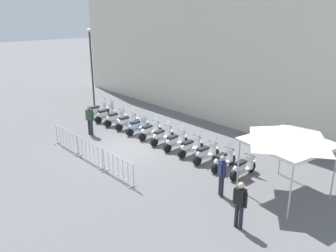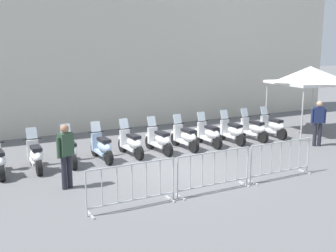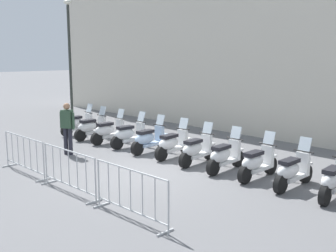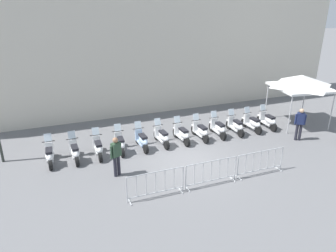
{
  "view_description": "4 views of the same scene",
  "coord_description": "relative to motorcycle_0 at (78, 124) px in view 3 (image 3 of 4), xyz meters",
  "views": [
    {
      "loc": [
        15.49,
        -7.76,
        7.3
      ],
      "look_at": [
        0.94,
        1.87,
        1.23
      ],
      "focal_mm": 38.21,
      "sensor_mm": 36.0,
      "label": 1
    },
    {
      "loc": [
        -4.01,
        -11.13,
        3.65
      ],
      "look_at": [
        0.35,
        1.34,
        1.07
      ],
      "focal_mm": 42.46,
      "sensor_mm": 36.0,
      "label": 2
    },
    {
      "loc": [
        9.68,
        -6.01,
        3.43
      ],
      "look_at": [
        -0.13,
        1.11,
        1.22
      ],
      "focal_mm": 44.62,
      "sensor_mm": 36.0,
      "label": 3
    },
    {
      "loc": [
        -3.55,
        -12.51,
        6.88
      ],
      "look_at": [
        -0.58,
        1.51,
        1.12
      ],
      "focal_mm": 33.96,
      "sensor_mm": 36.0,
      "label": 4
    }
  ],
  "objects": [
    {
      "name": "ground_plane",
      "position": [
        6.08,
        -0.87,
        -0.45
      ],
      "size": [
        120.0,
        120.0,
        0.0
      ],
      "primitive_type": "plane",
      "color": "slate"
    },
    {
      "name": "building_facade",
      "position": [
        4.81,
        6.86,
        4.73
      ],
      "size": [
        28.02,
        6.89,
        10.37
      ],
      "primitive_type": "cube",
      "rotation": [
        0.0,
        0.0,
        0.16
      ],
      "color": "beige",
      "rests_on": "ground"
    },
    {
      "name": "motorcycle_0",
      "position": [
        0.0,
        0.0,
        0.0
      ],
      "size": [
        0.61,
        1.72,
        1.24
      ],
      "color": "black",
      "rests_on": "ground"
    },
    {
      "name": "motorcycle_1",
      "position": [
        1.07,
        0.09,
        0.0
      ],
      "size": [
        0.68,
        1.71,
        1.24
      ],
      "color": "black",
      "rests_on": "ground"
    },
    {
      "name": "motorcycle_2",
      "position": [
        2.11,
        0.29,
        0.0
      ],
      "size": [
        0.61,
        1.72,
        1.24
      ],
      "color": "black",
      "rests_on": "ground"
    },
    {
      "name": "motorcycle_3",
      "position": [
        3.14,
        0.56,
        0.0
      ],
      "size": [
        0.58,
        1.73,
        1.24
      ],
      "color": "black",
      "rests_on": "ground"
    },
    {
      "name": "motorcycle_4",
      "position": [
        4.21,
        0.7,
        0.0
      ],
      "size": [
        0.67,
        1.71,
        1.24
      ],
      "color": "black",
      "rests_on": "ground"
    },
    {
      "name": "motorcycle_5",
      "position": [
        5.25,
        0.92,
        0.0
      ],
      "size": [
        0.7,
        1.71,
        1.24
      ],
      "color": "black",
      "rests_on": "ground"
    },
    {
      "name": "motorcycle_6",
      "position": [
        6.31,
        1.04,
        0.0
      ],
      "size": [
        0.71,
        1.71,
        1.24
      ],
      "color": "black",
      "rests_on": "ground"
    },
    {
      "name": "motorcycle_7",
      "position": [
        7.36,
        1.2,
        0.0
      ],
      "size": [
        0.69,
        1.71,
        1.24
      ],
      "color": "black",
      "rests_on": "ground"
    },
    {
      "name": "motorcycle_8",
      "position": [
        8.4,
        1.4,
        0.0
      ],
      "size": [
        0.63,
        1.72,
        1.24
      ],
      "color": "black",
      "rests_on": "ground"
    },
    {
      "name": "motorcycle_9",
      "position": [
        9.46,
        1.53,
        0.0
      ],
      "size": [
        0.62,
        1.72,
        1.24
      ],
      "color": "black",
      "rests_on": "ground"
    },
    {
      "name": "motorcycle_10",
      "position": [
        10.52,
        1.7,
        0.0
      ],
      "size": [
        0.69,
        1.71,
        1.24
      ],
      "color": "black",
      "rests_on": "ground"
    },
    {
      "name": "barrier_segment_0",
      "position": [
        4.16,
        -3.47,
        0.07
      ],
      "size": [
        2.2,
        0.77,
        1.07
      ],
      "color": "#B2B5B7",
      "rests_on": "ground"
    },
    {
      "name": "barrier_segment_1",
      "position": [
        6.44,
        -3.1,
        0.07
      ],
      "size": [
        2.2,
        0.77,
        1.07
      ],
      "color": "#B2B5B7",
      "rests_on": "ground"
    },
    {
      "name": "barrier_segment_2",
      "position": [
        8.72,
        -2.73,
        0.07
      ],
      "size": [
        2.2,
        0.77,
        1.07
      ],
      "color": "#B2B5B7",
      "rests_on": "ground"
    },
    {
      "name": "street_lamp",
      "position": [
        -2.15,
        0.67,
        2.94
      ],
      "size": [
        0.36,
        0.36,
        5.61
      ],
      "color": "#2D332D",
      "rests_on": "ground"
    },
    {
      "name": "officer_near_row_end",
      "position": [
        2.85,
        -1.63,
        0.53
      ],
      "size": [
        0.47,
        0.38,
        1.73
      ],
      "color": "#23232D",
      "rests_on": "ground"
    }
  ]
}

